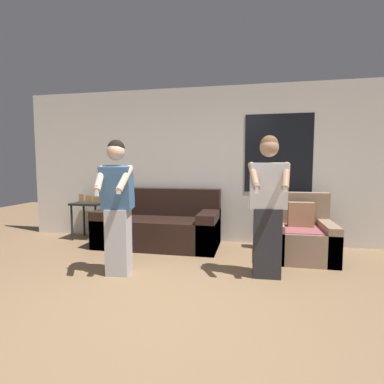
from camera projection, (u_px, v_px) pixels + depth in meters
ground_plane at (151, 317)px, 2.68m from camera, size 14.00×14.00×0.00m
wall_back at (204, 165)px, 5.30m from camera, size 6.71×0.07×2.70m
couch at (159, 226)px, 5.05m from camera, size 2.00×0.93×0.94m
armchair at (300, 236)px, 4.40m from camera, size 0.90×0.92×0.93m
side_table at (89, 207)px, 5.49m from camera, size 0.55×0.48×0.82m
person_left at (117, 206)px, 3.65m from camera, size 0.43×0.50×1.66m
person_right at (268, 206)px, 3.58m from camera, size 0.50×0.47×1.70m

